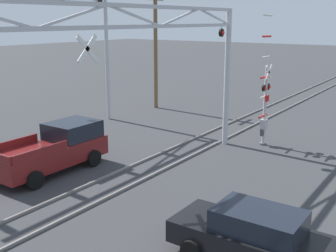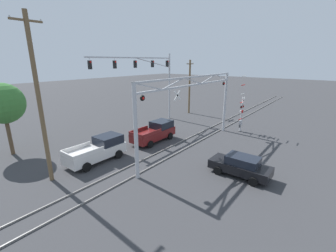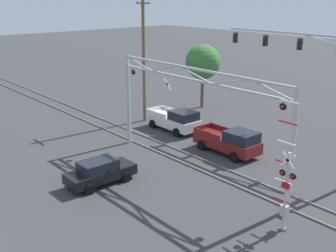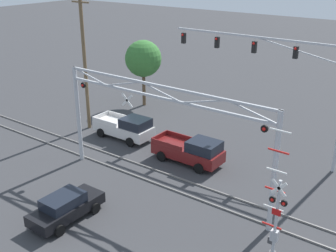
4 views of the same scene
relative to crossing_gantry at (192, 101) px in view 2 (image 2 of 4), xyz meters
The scene contains 11 objects.
rail_track_near 4.51m from the crossing_gantry, 87.37° to the left, with size 80.00×0.08×0.10m, color gray.
rail_track_far 4.82m from the crossing_gantry, 89.57° to the left, with size 80.00×0.08×0.10m, color gray.
crossing_gantry is the anchor object (origin of this frame).
crossing_signal_mast 8.58m from the crossing_gantry, 11.89° to the right, with size 1.19×0.35×6.50m.
traffic_signal_span 10.05m from the crossing_gantry, 62.73° to the left, with size 12.97×0.39×8.99m.
pickup_truck_lead 5.49m from the crossing_gantry, 96.74° to the left, with size 5.07×2.19×1.92m.
pickup_truck_following 9.17m from the crossing_gantry, 146.40° to the left, with size 4.99×2.19×1.92m.
sedan_waiting 7.18m from the crossing_gantry, 112.13° to the right, with size 2.00×4.29×1.52m.
utility_pole_left 12.02m from the crossing_gantry, 157.64° to the left, with size 1.80×0.28×10.91m.
utility_pole_right 15.15m from the crossing_gantry, 33.68° to the left, with size 1.80×0.28×8.20m.
background_tree_beyond_span 16.20m from the crossing_gantry, 132.90° to the left, with size 3.45×3.45×6.34m.
Camera 2 is at (-17.19, 5.51, 8.07)m, focal length 24.00 mm.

